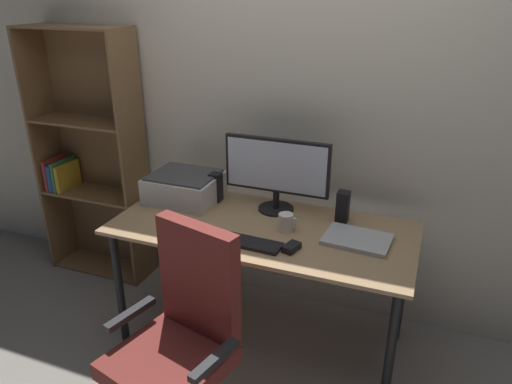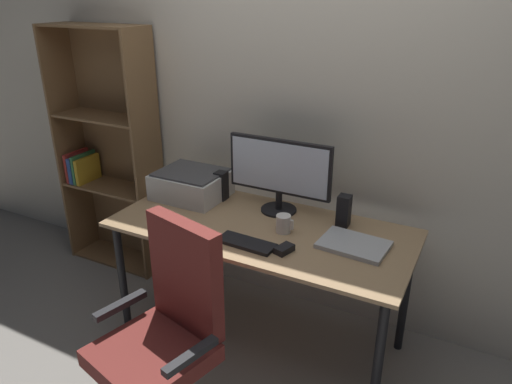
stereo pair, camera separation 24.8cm
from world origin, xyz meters
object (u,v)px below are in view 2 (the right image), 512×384
(speaker_left, at_px, (221,186))
(bookshelf, at_px, (109,153))
(desk, at_px, (261,240))
(speaker_right, at_px, (344,211))
(office_chair, at_px, (166,345))
(keyboard, at_px, (246,243))
(laptop, at_px, (354,245))
(monitor, at_px, (280,171))
(printer, at_px, (191,184))
(mouse, at_px, (284,249))
(coffee_mug, at_px, (284,224))

(speaker_left, relative_size, bookshelf, 0.10)
(desk, relative_size, bookshelf, 0.94)
(speaker_right, distance_m, office_chair, 1.10)
(keyboard, distance_m, laptop, 0.52)
(monitor, bearing_deg, bookshelf, 174.11)
(monitor, relative_size, keyboard, 2.04)
(printer, height_order, bookshelf, bookshelf)
(laptop, distance_m, printer, 1.05)
(speaker_left, relative_size, printer, 0.43)
(laptop, xyz_separation_m, office_chair, (-0.60, -0.72, -0.29))
(monitor, relative_size, laptop, 1.85)
(keyboard, relative_size, mouse, 3.02)
(keyboard, bearing_deg, mouse, 8.47)
(monitor, height_order, laptop, monitor)
(speaker_right, bearing_deg, mouse, -112.08)
(speaker_right, bearing_deg, desk, -150.75)
(coffee_mug, relative_size, printer, 0.23)
(printer, relative_size, office_chair, 0.40)
(desk, distance_m, coffee_mug, 0.18)
(desk, height_order, office_chair, office_chair)
(monitor, height_order, keyboard, monitor)
(laptop, bearing_deg, mouse, -139.79)
(monitor, bearing_deg, coffee_mug, -59.95)
(coffee_mug, height_order, office_chair, office_chair)
(desk, bearing_deg, laptop, 2.15)
(keyboard, xyz_separation_m, office_chair, (-0.13, -0.50, -0.29))
(keyboard, xyz_separation_m, mouse, (0.19, 0.02, 0.01))
(keyboard, bearing_deg, desk, 99.21)
(mouse, height_order, printer, printer)
(keyboard, xyz_separation_m, laptop, (0.47, 0.22, 0.00))
(monitor, distance_m, mouse, 0.51)
(keyboard, bearing_deg, office_chair, -102.20)
(speaker_right, bearing_deg, printer, -176.89)
(coffee_mug, height_order, printer, printer)
(coffee_mug, bearing_deg, desk, -178.76)
(coffee_mug, distance_m, laptop, 0.37)
(laptop, distance_m, bookshelf, 1.90)
(mouse, relative_size, bookshelf, 0.06)
(desk, xyz_separation_m, mouse, (0.22, -0.18, 0.10))
(speaker_right, xyz_separation_m, printer, (-0.92, -0.05, -0.00))
(desk, relative_size, speaker_left, 9.28)
(coffee_mug, height_order, bookshelf, bookshelf)
(mouse, xyz_separation_m, coffee_mug, (-0.09, 0.19, 0.03))
(printer, distance_m, bookshelf, 0.85)
(monitor, height_order, mouse, monitor)
(mouse, xyz_separation_m, laptop, (0.28, 0.20, -0.01))
(laptop, height_order, bookshelf, bookshelf)
(desk, bearing_deg, speaker_left, 150.21)
(laptop, distance_m, speaker_right, 0.24)
(printer, bearing_deg, laptop, -7.79)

